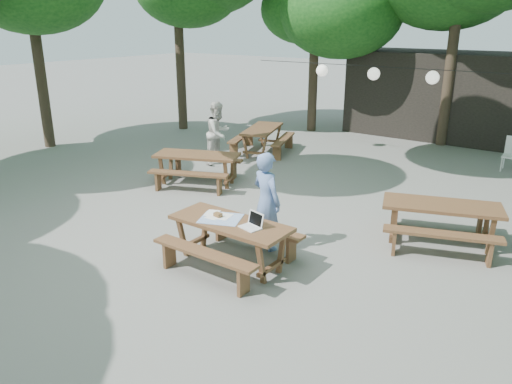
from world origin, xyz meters
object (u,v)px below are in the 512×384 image
object	(u,v)px
picnic_table_nw	(197,169)
plastic_chair	(511,162)
woman	(267,201)
second_person	(218,133)
main_picnic_table	(231,242)

from	to	relation	value
picnic_table_nw	plastic_chair	distance (m)	8.24
picnic_table_nw	woman	xyz separation A→B (m)	(3.41, -1.98, 0.47)
woman	second_person	size ratio (longest dim) A/B	1.00
main_picnic_table	second_person	distance (m)	6.15
woman	picnic_table_nw	bearing A→B (deg)	-13.79
second_person	plastic_chair	xyz separation A→B (m)	(6.74, 3.94, -0.60)
second_person	plastic_chair	distance (m)	7.83
picnic_table_nw	second_person	xyz separation A→B (m)	(-0.77, 1.73, 0.47)
second_person	plastic_chair	size ratio (longest dim) A/B	1.91
picnic_table_nw	plastic_chair	bearing A→B (deg)	20.56
main_picnic_table	plastic_chair	bearing A→B (deg)	72.64
woman	main_picnic_table	bearing A→B (deg)	99.45
plastic_chair	second_person	bearing A→B (deg)	-151.31
picnic_table_nw	second_person	distance (m)	1.96
main_picnic_table	picnic_table_nw	world-z (taller)	same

